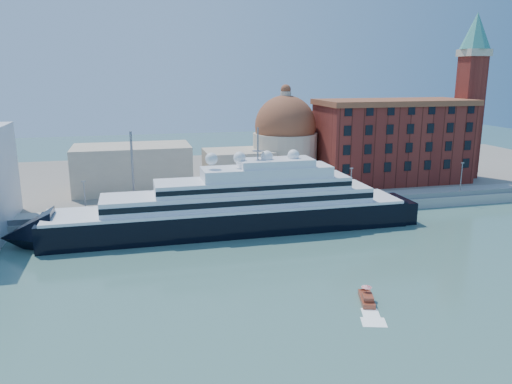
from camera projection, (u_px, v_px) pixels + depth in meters
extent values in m
plane|color=#3B675F|center=(261.00, 272.00, 83.39)|extent=(400.00, 400.00, 0.00)
cube|color=gray|center=(224.00, 212.00, 115.17)|extent=(180.00, 10.00, 2.50)
cube|color=slate|center=(200.00, 177.00, 153.90)|extent=(260.00, 72.00, 2.00)
cube|color=slate|center=(228.00, 209.00, 110.49)|extent=(180.00, 0.10, 1.20)
cube|color=black|center=(231.00, 222.00, 104.45)|extent=(75.23, 11.57, 6.27)
cone|color=black|center=(28.00, 236.00, 95.12)|extent=(9.65, 11.57, 11.57)
cube|color=black|center=(393.00, 211.00, 113.37)|extent=(5.79, 10.61, 5.79)
cube|color=white|center=(231.00, 206.00, 103.66)|extent=(73.30, 11.77, 0.58)
cube|color=white|center=(240.00, 197.00, 103.71)|extent=(55.94, 9.65, 2.89)
cube|color=black|center=(245.00, 203.00, 99.16)|extent=(55.94, 0.15, 1.16)
cube|color=white|center=(253.00, 184.00, 103.76)|extent=(40.51, 8.68, 2.51)
cube|color=white|center=(267.00, 172.00, 103.88)|extent=(27.01, 7.72, 2.31)
cube|color=white|center=(276.00, 163.00, 103.89)|extent=(15.43, 6.75, 1.54)
cylinder|color=slate|center=(258.00, 144.00, 102.03)|extent=(0.29, 0.29, 6.75)
sphere|color=white|center=(211.00, 159.00, 100.38)|extent=(2.51, 2.51, 2.51)
sphere|color=white|center=(240.00, 158.00, 101.75)|extent=(2.51, 2.51, 2.51)
sphere|color=white|center=(267.00, 157.00, 103.11)|extent=(2.51, 2.51, 2.51)
sphere|color=white|center=(293.00, 155.00, 104.48)|extent=(2.51, 2.51, 2.51)
cube|color=maroon|center=(367.00, 300.00, 72.70)|extent=(3.31, 5.65, 0.89)
cube|color=maroon|center=(368.00, 297.00, 71.66)|extent=(2.03, 2.56, 0.71)
cylinder|color=slate|center=(366.00, 291.00, 72.88)|extent=(0.05, 0.05, 1.43)
cone|color=red|center=(367.00, 286.00, 72.69)|extent=(1.61, 1.61, 0.36)
cube|color=maroon|center=(392.00, 143.00, 141.67)|extent=(42.00, 18.00, 22.00)
cube|color=brown|center=(395.00, 102.00, 138.99)|extent=(43.00, 19.00, 1.50)
cube|color=maroon|center=(468.00, 118.00, 145.82)|extent=(6.00, 6.00, 35.00)
cube|color=beige|center=(474.00, 53.00, 141.50)|extent=(7.00, 7.00, 2.00)
cone|color=teal|center=(476.00, 31.00, 140.09)|extent=(8.40, 8.40, 10.00)
cylinder|color=beige|center=(285.00, 158.00, 141.19)|extent=(18.00, 18.00, 14.00)
sphere|color=brown|center=(285.00, 126.00, 139.08)|extent=(17.00, 17.00, 17.00)
cylinder|color=beige|center=(286.00, 97.00, 137.21)|extent=(3.00, 3.00, 3.00)
cube|color=beige|center=(238.00, 168.00, 136.46)|extent=(18.00, 14.00, 10.00)
cube|color=beige|center=(133.00, 168.00, 131.51)|extent=(30.00, 16.00, 12.00)
cylinder|color=slate|center=(85.00, 201.00, 104.03)|extent=(0.24, 0.24, 8.00)
cube|color=slate|center=(84.00, 182.00, 103.07)|extent=(0.80, 0.30, 0.25)
cylinder|color=slate|center=(226.00, 193.00, 111.11)|extent=(0.24, 0.24, 8.00)
cube|color=slate|center=(226.00, 175.00, 110.15)|extent=(0.80, 0.30, 0.25)
cylinder|color=slate|center=(351.00, 185.00, 118.19)|extent=(0.24, 0.24, 8.00)
cube|color=slate|center=(352.00, 168.00, 117.23)|extent=(0.80, 0.30, 0.25)
cylinder|color=slate|center=(461.00, 179.00, 125.27)|extent=(0.24, 0.24, 8.00)
cube|color=slate|center=(463.00, 163.00, 124.31)|extent=(0.80, 0.30, 0.25)
cylinder|color=slate|center=(133.00, 173.00, 107.11)|extent=(0.50, 0.50, 18.00)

